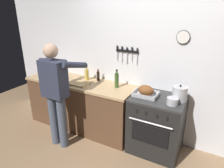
% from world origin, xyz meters
% --- Properties ---
extents(wall_back, '(6.00, 0.13, 2.60)m').
position_xyz_m(wall_back, '(0.00, 1.35, 1.30)').
color(wall_back, silver).
rests_on(wall_back, ground).
extents(counter_block, '(2.03, 0.65, 0.90)m').
position_xyz_m(counter_block, '(-1.21, 0.99, 0.46)').
color(counter_block, brown).
rests_on(counter_block, ground).
extents(stove, '(0.76, 0.67, 0.90)m').
position_xyz_m(stove, '(0.22, 0.99, 0.45)').
color(stove, black).
rests_on(stove, ground).
extents(person_cook, '(0.51, 0.63, 1.66)m').
position_xyz_m(person_cook, '(-1.19, 0.39, 0.95)').
color(person_cook, '#4C566B').
rests_on(person_cook, ground).
extents(roasting_pan, '(0.35, 0.26, 0.17)m').
position_xyz_m(roasting_pan, '(0.03, 0.95, 0.97)').
color(roasting_pan, '#B7B7BC').
rests_on(roasting_pan, stove).
extents(stock_pot, '(0.21, 0.21, 0.24)m').
position_xyz_m(stock_pot, '(0.49, 1.02, 1.01)').
color(stock_pot, '#B7B7BC').
rests_on(stock_pot, stove).
extents(saucepan, '(0.15, 0.15, 0.10)m').
position_xyz_m(saucepan, '(0.44, 0.86, 0.95)').
color(saucepan, '#B7B7BC').
rests_on(saucepan, stove).
extents(cutting_board, '(0.36, 0.24, 0.02)m').
position_xyz_m(cutting_board, '(-1.14, 0.87, 0.91)').
color(cutting_board, tan).
rests_on(cutting_board, counter_block).
extents(bottle_olive_oil, '(0.07, 0.07, 0.30)m').
position_xyz_m(bottle_olive_oil, '(-0.50, 1.05, 1.03)').
color(bottle_olive_oil, '#385623').
rests_on(bottle_olive_oil, counter_block).
extents(bottle_soy_sauce, '(0.05, 0.05, 0.21)m').
position_xyz_m(bottle_soy_sauce, '(-0.94, 1.18, 0.99)').
color(bottle_soy_sauce, black).
rests_on(bottle_soy_sauce, counter_block).
extents(bottle_cooking_oil, '(0.07, 0.07, 0.24)m').
position_xyz_m(bottle_cooking_oil, '(-1.13, 1.11, 1.00)').
color(bottle_cooking_oil, gold).
rests_on(bottle_cooking_oil, counter_block).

